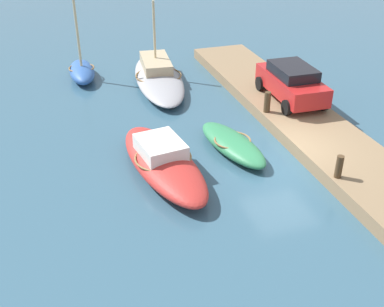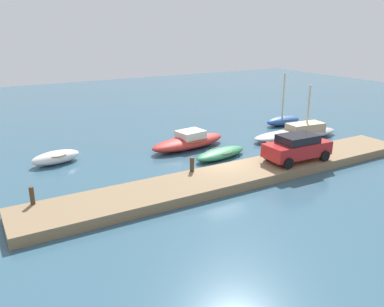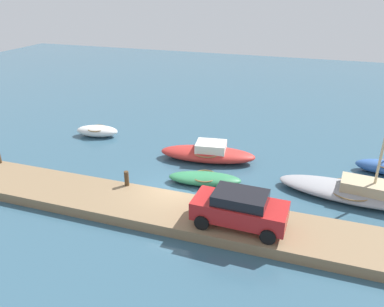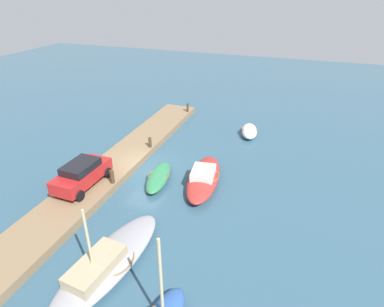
{
  "view_description": "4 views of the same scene",
  "coord_description": "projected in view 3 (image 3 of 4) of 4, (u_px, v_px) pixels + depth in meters",
  "views": [
    {
      "loc": [
        -13.38,
        7.94,
        8.94
      ],
      "look_at": [
        -0.39,
        3.74,
        1.05
      ],
      "focal_mm": 44.28,
      "sensor_mm": 36.0,
      "label": 1
    },
    {
      "loc": [
        -12.56,
        -17.95,
        8.05
      ],
      "look_at": [
        -0.87,
        2.01,
        0.52
      ],
      "focal_mm": 36.9,
      "sensor_mm": 36.0,
      "label": 2
    },
    {
      "loc": [
        6.22,
        -15.62,
        9.98
      ],
      "look_at": [
        -0.13,
        2.98,
        1.07
      ],
      "focal_mm": 35.36,
      "sensor_mm": 36.0,
      "label": 3
    },
    {
      "loc": [
        17.49,
        9.93,
        11.7
      ],
      "look_at": [
        -1.22,
        3.2,
        1.21
      ],
      "focal_mm": 30.53,
      "sensor_mm": 36.0,
      "label": 4
    }
  ],
  "objects": [
    {
      "name": "ground_plane",
      "position": [
        176.0,
        195.0,
        19.41
      ],
      "size": [
        84.0,
        84.0,
        0.0
      ],
      "primitive_type": "plane",
      "color": "#33566B"
    },
    {
      "name": "dock_platform",
      "position": [
        161.0,
        210.0,
        17.69
      ],
      "size": [
        23.91,
        2.99,
        0.5
      ],
      "primitive_type": "cube",
      "color": "#846B4C",
      "rests_on": "ground_plane"
    },
    {
      "name": "motorboat_red",
      "position": [
        208.0,
        153.0,
        23.04
      ],
      "size": [
        6.01,
        2.69,
        1.2
      ],
      "rotation": [
        0.0,
        0.0,
        0.14
      ],
      "color": "#B72D28",
      "rests_on": "ground_plane"
    },
    {
      "name": "dinghy_white",
      "position": [
        97.0,
        131.0,
        26.75
      ],
      "size": [
        3.16,
        1.83,
        0.77
      ],
      "rotation": [
        0.0,
        0.0,
        0.19
      ],
      "color": "white",
      "rests_on": "ground_plane"
    },
    {
      "name": "rowboat_green",
      "position": [
        205.0,
        179.0,
        20.42
      ],
      "size": [
        4.12,
        2.01,
        0.61
      ],
      "rotation": [
        0.0,
        0.0,
        0.18
      ],
      "color": "#2D7A4C",
      "rests_on": "ground_plane"
    },
    {
      "name": "sailboat_grey",
      "position": [
        354.0,
        191.0,
        18.97
      ],
      "size": [
        7.39,
        2.99,
        3.93
      ],
      "rotation": [
        0.0,
        0.0,
        -0.11
      ],
      "color": "#939399",
      "rests_on": "ground_plane"
    },
    {
      "name": "mooring_post_mid_west",
      "position": [
        127.0,
        178.0,
        19.21
      ],
      "size": [
        0.23,
        0.23,
        0.79
      ],
      "primitive_type": "cylinder",
      "color": "#47331E",
      "rests_on": "dock_platform"
    },
    {
      "name": "mooring_post_mid_east",
      "position": [
        229.0,
        195.0,
        17.63
      ],
      "size": [
        0.27,
        0.27,
        0.88
      ],
      "primitive_type": "cylinder",
      "color": "#47331E",
      "rests_on": "dock_platform"
    },
    {
      "name": "parked_car",
      "position": [
        240.0,
        208.0,
        15.89
      ],
      "size": [
        4.0,
        2.03,
        1.56
      ],
      "rotation": [
        0.0,
        0.0,
        -0.03
      ],
      "color": "#B21E1E",
      "rests_on": "dock_platform"
    }
  ]
}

